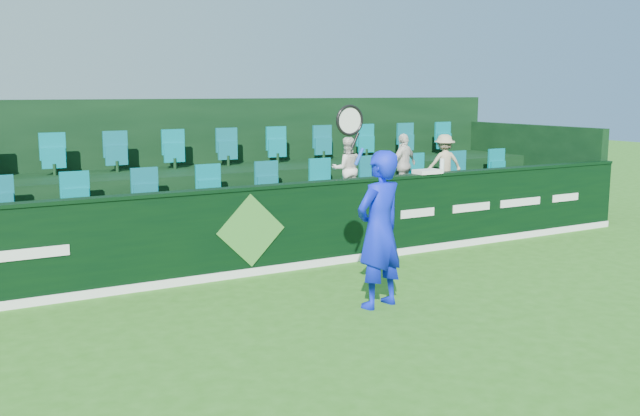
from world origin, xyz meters
TOP-DOWN VIEW (x-y plane):
  - ground at (0.00, 0.00)m, footprint 60.00×60.00m
  - sponsor_hoarding at (0.00, 4.00)m, footprint 16.00×0.25m
  - stand_tier_front at (0.00, 5.10)m, footprint 16.00×2.00m
  - stand_tier_back at (0.00, 7.00)m, footprint 16.00×1.80m
  - stand_rear at (0.00, 7.44)m, footprint 16.00×4.10m
  - seat_row_front at (0.00, 5.50)m, footprint 13.50×0.50m
  - seat_row_back at (0.00, 7.30)m, footprint 13.50×0.50m
  - tennis_player at (0.79, 1.69)m, footprint 1.19×0.65m
  - spectator_left at (2.44, 5.12)m, footprint 0.65×0.57m
  - spectator_middle at (3.70, 5.12)m, footprint 0.74×0.50m
  - spectator_right at (4.67, 5.12)m, footprint 0.81×0.60m
  - towel at (3.38, 4.00)m, footprint 0.45×0.29m
  - drinks_bottle at (3.69, 4.00)m, footprint 0.08×0.08m

SIDE VIEW (x-z plane):
  - ground at x=0.00m, z-range 0.00..0.00m
  - stand_tier_front at x=0.00m, z-range 0.00..0.80m
  - stand_tier_back at x=0.00m, z-range 0.00..1.30m
  - sponsor_hoarding at x=0.00m, z-range 0.00..1.35m
  - tennis_player at x=0.79m, z-range -0.31..2.35m
  - seat_row_front at x=0.00m, z-range 0.80..1.40m
  - stand_rear at x=0.00m, z-range -0.08..2.52m
  - spectator_right at x=4.67m, z-range 0.80..1.92m
  - spectator_left at x=2.44m, z-range 0.80..1.94m
  - towel at x=3.38m, z-range 1.35..1.42m
  - spectator_middle at x=3.70m, z-range 0.80..1.97m
  - drinks_bottle at x=3.69m, z-range 1.35..1.60m
  - seat_row_back at x=0.00m, z-range 1.30..1.90m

